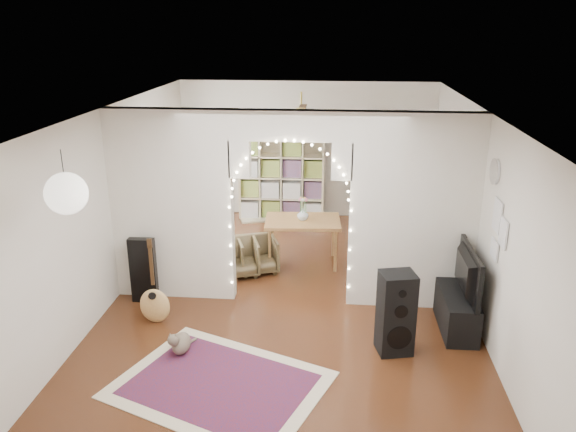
# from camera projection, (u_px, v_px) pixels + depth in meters

# --- Properties ---
(floor) EXTENTS (7.50, 7.50, 0.00)m
(floor) POSITION_uv_depth(u_px,v_px,m) (290.00, 298.00, 8.08)
(floor) COLOR black
(floor) RESTS_ON ground
(ceiling) EXTENTS (5.00, 7.50, 0.02)m
(ceiling) POSITION_uv_depth(u_px,v_px,m) (291.00, 110.00, 7.19)
(ceiling) COLOR white
(ceiling) RESTS_ON wall_back
(wall_back) EXTENTS (5.00, 0.02, 2.70)m
(wall_back) POSITION_uv_depth(u_px,v_px,m) (307.00, 150.00, 11.16)
(wall_back) COLOR silver
(wall_back) RESTS_ON floor
(wall_front) EXTENTS (5.00, 0.02, 2.70)m
(wall_front) POSITION_uv_depth(u_px,v_px,m) (246.00, 371.00, 4.11)
(wall_front) COLOR silver
(wall_front) RESTS_ON floor
(wall_left) EXTENTS (0.02, 7.50, 2.70)m
(wall_left) POSITION_uv_depth(u_px,v_px,m) (113.00, 204.00, 7.85)
(wall_left) COLOR silver
(wall_left) RESTS_ON floor
(wall_right) EXTENTS (0.02, 7.50, 2.70)m
(wall_right) POSITION_uv_depth(u_px,v_px,m) (478.00, 215.00, 7.42)
(wall_right) COLOR silver
(wall_right) RESTS_ON floor
(divider_wall) EXTENTS (5.00, 0.20, 2.70)m
(divider_wall) POSITION_uv_depth(u_px,v_px,m) (290.00, 204.00, 7.61)
(divider_wall) COLOR silver
(divider_wall) RESTS_ON floor
(fairy_lights) EXTENTS (1.64, 0.04, 1.60)m
(fairy_lights) POSITION_uv_depth(u_px,v_px,m) (290.00, 198.00, 7.45)
(fairy_lights) COLOR #FFEABF
(fairy_lights) RESTS_ON divider_wall
(window) EXTENTS (0.04, 1.20, 1.40)m
(window) POSITION_uv_depth(u_px,v_px,m) (154.00, 163.00, 9.49)
(window) COLOR white
(window) RESTS_ON wall_left
(wall_clock) EXTENTS (0.03, 0.31, 0.31)m
(wall_clock) POSITION_uv_depth(u_px,v_px,m) (495.00, 171.00, 6.61)
(wall_clock) COLOR white
(wall_clock) RESTS_ON wall_right
(picture_frames) EXTENTS (0.02, 0.50, 0.70)m
(picture_frames) POSITION_uv_depth(u_px,v_px,m) (498.00, 231.00, 6.43)
(picture_frames) COLOR white
(picture_frames) RESTS_ON wall_right
(paper_lantern) EXTENTS (0.40, 0.40, 0.40)m
(paper_lantern) POSITION_uv_depth(u_px,v_px,m) (66.00, 193.00, 5.24)
(paper_lantern) COLOR white
(paper_lantern) RESTS_ON ceiling
(ceiling_fan) EXTENTS (1.10, 1.10, 0.30)m
(ceiling_fan) POSITION_uv_depth(u_px,v_px,m) (301.00, 110.00, 9.17)
(ceiling_fan) COLOR gold
(ceiling_fan) RESTS_ON ceiling
(area_rug) EXTENTS (2.62, 2.33, 0.02)m
(area_rug) POSITION_uv_depth(u_px,v_px,m) (220.00, 384.00, 6.15)
(area_rug) COLOR maroon
(area_rug) RESTS_ON floor
(guitar_case) EXTENTS (0.36, 0.13, 0.95)m
(guitar_case) POSITION_uv_depth(u_px,v_px,m) (143.00, 270.00, 7.86)
(guitar_case) COLOR black
(guitar_case) RESTS_ON floor
(acoustic_guitar) EXTENTS (0.42, 0.23, 1.01)m
(acoustic_guitar) POSITION_uv_depth(u_px,v_px,m) (154.00, 292.00, 7.30)
(acoustic_guitar) COLOR #BA824A
(acoustic_guitar) RESTS_ON floor
(tabby_cat) EXTENTS (0.32, 0.51, 0.34)m
(tabby_cat) POSITION_uv_depth(u_px,v_px,m) (180.00, 343.00, 6.70)
(tabby_cat) COLOR brown
(tabby_cat) RESTS_ON floor
(floor_speaker) EXTENTS (0.47, 0.43, 1.02)m
(floor_speaker) POSITION_uv_depth(u_px,v_px,m) (396.00, 313.00, 6.62)
(floor_speaker) COLOR black
(floor_speaker) RESTS_ON floor
(media_console) EXTENTS (0.41, 1.00, 0.50)m
(media_console) POSITION_uv_depth(u_px,v_px,m) (457.00, 312.00, 7.20)
(media_console) COLOR black
(media_console) RESTS_ON floor
(tv) EXTENTS (0.15, 1.08, 0.62)m
(tv) POSITION_uv_depth(u_px,v_px,m) (461.00, 272.00, 7.01)
(tv) COLOR black
(tv) RESTS_ON media_console
(bookcase) EXTENTS (1.73, 0.92, 1.72)m
(bookcase) POSITION_uv_depth(u_px,v_px,m) (282.00, 177.00, 11.13)
(bookcase) COLOR #CABA92
(bookcase) RESTS_ON floor
(dining_table) EXTENTS (1.25, 0.88, 0.76)m
(dining_table) POSITION_uv_depth(u_px,v_px,m) (303.00, 224.00, 9.04)
(dining_table) COLOR brown
(dining_table) RESTS_ON floor
(flower_vase) EXTENTS (0.19, 0.19, 0.19)m
(flower_vase) POSITION_uv_depth(u_px,v_px,m) (303.00, 214.00, 8.99)
(flower_vase) COLOR white
(flower_vase) RESTS_ON dining_table
(dining_chair_left) EXTENTS (0.76, 0.77, 0.56)m
(dining_chair_left) POSITION_uv_depth(u_px,v_px,m) (238.00, 257.00, 8.77)
(dining_chair_left) COLOR #483C24
(dining_chair_left) RESTS_ON floor
(dining_chair_right) EXTENTS (0.76, 0.77, 0.56)m
(dining_chair_right) POSITION_uv_depth(u_px,v_px,m) (258.00, 255.00, 8.89)
(dining_chair_right) COLOR #483C24
(dining_chair_right) RESTS_ON floor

